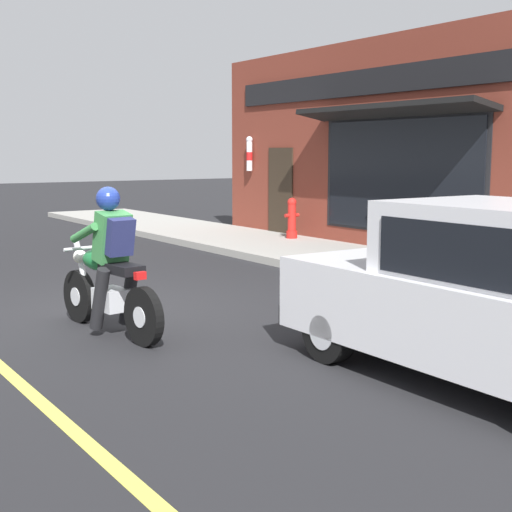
% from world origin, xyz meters
% --- Properties ---
extents(ground_plane, '(80.00, 80.00, 0.00)m').
position_xyz_m(ground_plane, '(0.00, 0.00, 0.00)').
color(ground_plane, black).
extents(sidewalk_curb, '(2.60, 22.00, 0.14)m').
position_xyz_m(sidewalk_curb, '(5.10, 3.00, 0.07)').
color(sidewalk_curb, '#9E9B93').
rests_on(sidewalk_curb, ground).
extents(storefront_building, '(1.25, 9.33, 4.20)m').
position_xyz_m(storefront_building, '(6.63, 2.62, 2.11)').
color(storefront_building, maroon).
rests_on(storefront_building, ground).
extents(motorcycle_with_rider, '(0.62, 2.02, 1.62)m').
position_xyz_m(motorcycle_with_rider, '(-0.45, -0.85, 0.68)').
color(motorcycle_with_rider, black).
rests_on(motorcycle_with_rider, ground).
extents(car_hatchback, '(1.67, 3.79, 1.57)m').
position_xyz_m(car_hatchback, '(1.52, -4.32, 0.77)').
color(car_hatchback, black).
rests_on(car_hatchback, ground).
extents(fire_hydrant, '(0.36, 0.24, 0.88)m').
position_xyz_m(fire_hydrant, '(5.90, 4.16, 0.57)').
color(fire_hydrant, red).
rests_on(fire_hydrant, sidewalk_curb).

